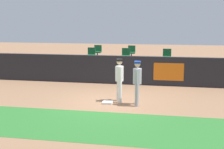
% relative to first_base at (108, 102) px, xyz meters
% --- Properties ---
extents(ground_plane, '(60.00, 60.00, 0.00)m').
position_rel_first_base_xyz_m(ground_plane, '(0.11, 0.19, -0.04)').
color(ground_plane, '#936B4C').
extents(grass_foreground_strip, '(18.00, 2.80, 0.01)m').
position_rel_first_base_xyz_m(grass_foreground_strip, '(0.11, -2.53, -0.04)').
color(grass_foreground_strip, '#2D722D').
rests_on(grass_foreground_strip, ground_plane).
extents(first_base, '(0.40, 0.40, 0.08)m').
position_rel_first_base_xyz_m(first_base, '(0.00, 0.00, 0.00)').
color(first_base, white).
rests_on(first_base, ground_plane).
extents(player_fielder_home, '(0.43, 0.57, 1.76)m').
position_rel_first_base_xyz_m(player_fielder_home, '(0.42, 0.36, 0.98)').
color(player_fielder_home, white).
rests_on(player_fielder_home, ground_plane).
extents(player_runner_visitor, '(0.34, 0.49, 1.74)m').
position_rel_first_base_xyz_m(player_runner_visitor, '(1.18, -0.03, 0.97)').
color(player_runner_visitor, '#9EA3AD').
rests_on(player_runner_visitor, ground_plane).
extents(field_wall, '(18.00, 0.26, 1.48)m').
position_rel_first_base_xyz_m(field_wall, '(0.12, 3.76, 0.70)').
color(field_wall, black).
rests_on(field_wall, ground_plane).
extents(bleacher_platform, '(18.00, 4.80, 0.91)m').
position_rel_first_base_xyz_m(bleacher_platform, '(0.11, 6.33, 0.41)').
color(bleacher_platform, '#59595E').
rests_on(bleacher_platform, ground_plane).
extents(seat_back_left, '(0.47, 0.44, 0.84)m').
position_rel_first_base_xyz_m(seat_back_left, '(-2.03, 7.00, 1.34)').
color(seat_back_left, '#4C4C51').
rests_on(seat_back_left, bleacher_platform).
extents(seat_front_right, '(0.46, 0.44, 0.84)m').
position_rel_first_base_xyz_m(seat_front_right, '(2.32, 5.20, 1.34)').
color(seat_front_right, '#4C4C51').
rests_on(seat_front_right, bleacher_platform).
extents(seat_front_center, '(0.45, 0.44, 0.84)m').
position_rel_first_base_xyz_m(seat_front_center, '(0.02, 5.20, 1.34)').
color(seat_front_center, '#4C4C51').
rests_on(seat_front_center, bleacher_platform).
extents(seat_back_center, '(0.46, 0.44, 0.84)m').
position_rel_first_base_xyz_m(seat_back_center, '(0.14, 7.00, 1.34)').
color(seat_back_center, '#4C4C51').
rests_on(seat_back_center, bleacher_platform).
extents(seat_front_left, '(0.45, 0.44, 0.84)m').
position_rel_first_base_xyz_m(seat_front_left, '(-2.00, 5.20, 1.34)').
color(seat_front_left, '#4C4C51').
rests_on(seat_front_left, bleacher_platform).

